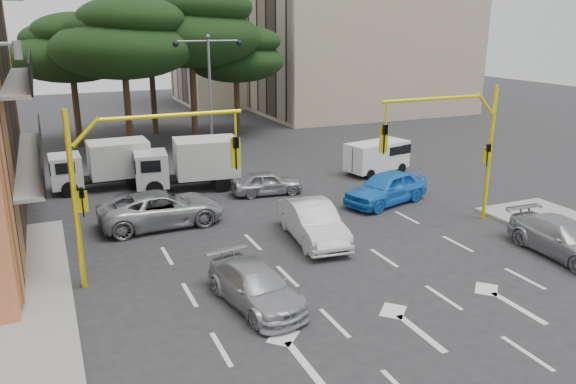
% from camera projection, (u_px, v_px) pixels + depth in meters
% --- Properties ---
extents(ground, '(120.00, 120.00, 0.00)m').
position_uv_depth(ground, '(337.00, 267.00, 20.48)').
color(ground, '#28282B').
rests_on(ground, ground).
extents(median_strip, '(1.40, 6.00, 0.15)m').
position_uv_depth(median_strip, '(213.00, 167.00, 34.49)').
color(median_strip, gray).
rests_on(median_strip, ground).
extents(apartment_beige_near, '(20.20, 12.15, 18.70)m').
position_uv_depth(apartment_beige_near, '(364.00, 14.00, 53.51)').
color(apartment_beige_near, '#BEB08E').
rests_on(apartment_beige_near, ground).
extents(apartment_beige_far, '(16.20, 12.15, 16.70)m').
position_uv_depth(apartment_beige_far, '(252.00, 25.00, 61.63)').
color(apartment_beige_far, '#BEB08E').
rests_on(apartment_beige_far, ground).
extents(pine_left_near, '(9.15, 9.15, 10.23)m').
position_uv_depth(pine_left_near, '(123.00, 38.00, 36.03)').
color(pine_left_near, '#382616').
rests_on(pine_left_near, ground).
extents(pine_center, '(9.98, 9.98, 11.16)m').
position_uv_depth(pine_center, '(191.00, 27.00, 39.50)').
color(pine_center, '#382616').
rests_on(pine_center, ground).
extents(pine_left_far, '(8.32, 8.32, 9.30)m').
position_uv_depth(pine_left_far, '(71.00, 48.00, 38.58)').
color(pine_left_far, '#382616').
rests_on(pine_left_far, ground).
extents(pine_right, '(7.49, 7.49, 8.37)m').
position_uv_depth(pine_right, '(237.00, 54.00, 43.39)').
color(pine_right, '#382616').
rests_on(pine_right, ground).
extents(pine_back, '(9.15, 9.15, 10.23)m').
position_uv_depth(pine_back, '(150.00, 36.00, 43.32)').
color(pine_back, '#382616').
rests_on(pine_back, ground).
extents(signal_mast_right, '(5.79, 0.37, 6.00)m').
position_uv_depth(signal_mast_right, '(459.00, 138.00, 23.72)').
color(signal_mast_right, yellow).
rests_on(signal_mast_right, ground).
extents(signal_mast_left, '(5.79, 0.37, 6.00)m').
position_uv_depth(signal_mast_left, '(130.00, 170.00, 18.49)').
color(signal_mast_left, yellow).
rests_on(signal_mast_left, ground).
extents(street_lamp_center, '(4.16, 0.36, 7.77)m').
position_uv_depth(street_lamp_center, '(210.00, 78.00, 32.95)').
color(street_lamp_center, slate).
rests_on(street_lamp_center, median_strip).
extents(car_white_hatch, '(2.18, 4.91, 1.57)m').
position_uv_depth(car_white_hatch, '(313.00, 222.00, 22.77)').
color(car_white_hatch, silver).
rests_on(car_white_hatch, ground).
extents(car_blue_compact, '(5.04, 3.16, 1.60)m').
position_uv_depth(car_blue_compact, '(386.00, 188.00, 27.47)').
color(car_blue_compact, blue).
rests_on(car_blue_compact, ground).
extents(car_silver_wagon, '(2.39, 4.52, 1.25)m').
position_uv_depth(car_silver_wagon, '(255.00, 286.00, 17.57)').
color(car_silver_wagon, '#A2A4A9').
rests_on(car_silver_wagon, ground).
extents(car_silver_cross_a, '(5.52, 2.69, 1.51)m').
position_uv_depth(car_silver_cross_a, '(162.00, 209.00, 24.51)').
color(car_silver_cross_a, '#9FA2A7').
rests_on(car_silver_cross_a, ground).
extents(car_silver_cross_b, '(3.81, 1.92, 1.24)m').
position_uv_depth(car_silver_cross_b, '(267.00, 183.00, 29.01)').
color(car_silver_cross_b, '#9EA0A6').
rests_on(car_silver_cross_b, ground).
extents(car_silver_parked, '(2.18, 4.82, 1.37)m').
position_uv_depth(car_silver_parked, '(564.00, 239.00, 21.29)').
color(car_silver_parked, '#A0A2A8').
rests_on(car_silver_parked, ground).
extents(van_white, '(4.10, 2.48, 1.91)m').
position_uv_depth(van_white, '(377.00, 157.00, 33.00)').
color(van_white, white).
rests_on(van_white, ground).
extents(box_truck_a, '(5.15, 2.23, 2.52)m').
position_uv_depth(box_truck_a, '(101.00, 166.00, 29.83)').
color(box_truck_a, silver).
rests_on(box_truck_a, ground).
extents(box_truck_b, '(5.71, 2.96, 2.69)m').
position_uv_depth(box_truck_b, '(188.00, 165.00, 29.68)').
color(box_truck_b, silver).
rests_on(box_truck_b, ground).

